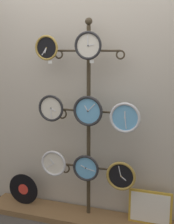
# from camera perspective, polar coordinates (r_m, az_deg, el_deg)

# --- Properties ---
(shop_wall) EXTENTS (4.40, 0.04, 2.80)m
(shop_wall) POSITION_cam_1_polar(r_m,az_deg,el_deg) (3.21, 1.20, 4.93)
(shop_wall) COLOR #BCB2A3
(shop_wall) RESTS_ON ground_plane
(low_shelf) EXTENTS (2.20, 0.36, 0.06)m
(low_shelf) POSITION_cam_1_polar(r_m,az_deg,el_deg) (3.44, -0.06, -18.79)
(low_shelf) COLOR brown
(low_shelf) RESTS_ON ground_plane
(display_stand) EXTENTS (0.71, 0.37, 2.05)m
(display_stand) POSITION_cam_1_polar(r_m,az_deg,el_deg) (3.20, 0.29, -7.43)
(display_stand) COLOR #382D1E
(display_stand) RESTS_ON ground_plane
(clock_top_left) EXTENTS (0.24, 0.04, 0.24)m
(clock_top_left) POSITION_cam_1_polar(r_m,az_deg,el_deg) (3.10, -7.38, 11.57)
(clock_top_left) COLOR black
(clock_top_center) EXTENTS (0.26, 0.04, 0.26)m
(clock_top_center) POSITION_cam_1_polar(r_m,az_deg,el_deg) (2.91, 0.22, 12.06)
(clock_top_center) COLOR silver
(clock_middle_left) EXTENTS (0.27, 0.04, 0.27)m
(clock_middle_left) POSITION_cam_1_polar(r_m,az_deg,el_deg) (3.15, -6.57, 0.69)
(clock_middle_left) COLOR silver
(clock_middle_center) EXTENTS (0.30, 0.04, 0.30)m
(clock_middle_center) POSITION_cam_1_polar(r_m,az_deg,el_deg) (3.00, 0.19, 0.18)
(clock_middle_center) COLOR #60A8DB
(clock_middle_right) EXTENTS (0.29, 0.04, 0.29)m
(clock_middle_right) POSITION_cam_1_polar(r_m,az_deg,el_deg) (2.89, 6.98, -1.05)
(clock_middle_right) COLOR #60A8DB
(clock_bottom_left) EXTENTS (0.27, 0.04, 0.27)m
(clock_bottom_left) POSITION_cam_1_polar(r_m,az_deg,el_deg) (3.27, -6.09, -9.31)
(clock_bottom_left) COLOR silver
(clock_bottom_center) EXTENTS (0.27, 0.04, 0.27)m
(clock_bottom_center) POSITION_cam_1_polar(r_m,az_deg,el_deg) (3.18, -0.15, -10.21)
(clock_bottom_center) COLOR #60A8DB
(clock_bottom_right) EXTENTS (0.29, 0.04, 0.29)m
(clock_bottom_right) POSITION_cam_1_polar(r_m,az_deg,el_deg) (3.10, 6.24, -11.55)
(clock_bottom_right) COLOR black
(vinyl_record) EXTENTS (0.35, 0.01, 0.35)m
(vinyl_record) POSITION_cam_1_polar(r_m,az_deg,el_deg) (3.63, -11.56, -13.66)
(vinyl_record) COLOR black
(vinyl_record) RESTS_ON low_shelf
(picture_frame) EXTENTS (0.42, 0.02, 0.35)m
(picture_frame) POSITION_cam_1_polar(r_m,az_deg,el_deg) (3.26, 11.46, -16.77)
(picture_frame) COLOR gold
(picture_frame) RESTS_ON low_shelf
(price_tag_upper) EXTENTS (0.04, 0.00, 0.03)m
(price_tag_upper) POSITION_cam_1_polar(r_m,az_deg,el_deg) (3.09, -6.77, 9.05)
(price_tag_upper) COLOR white
(price_tag_mid) EXTENTS (0.04, 0.00, 0.03)m
(price_tag_mid) POSITION_cam_1_polar(r_m,az_deg,el_deg) (2.90, 0.89, 9.20)
(price_tag_mid) COLOR white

